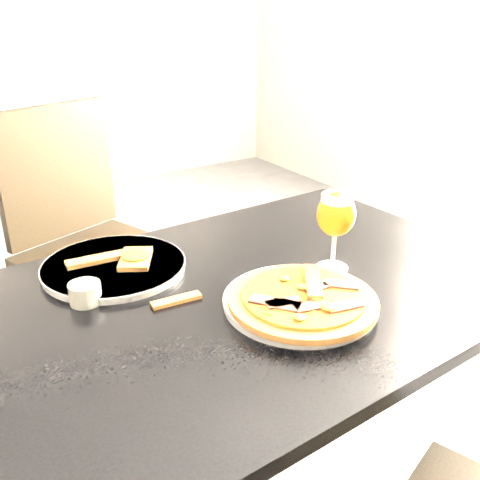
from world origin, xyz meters
TOP-DOWN VIEW (x-y plane):
  - dining_table at (0.28, -0.21)m, footprint 1.23×0.85m
  - chair_far at (0.21, 0.68)m, footprint 0.59×0.59m
  - plate_main at (0.33, -0.33)m, footprint 0.37×0.37m
  - pizza at (0.32, -0.34)m, footprint 0.29×0.29m
  - plate_second at (0.07, 0.02)m, footprint 0.38×0.38m
  - crust_scraps at (0.09, 0.02)m, footprint 0.20×0.13m
  - loose_crust at (0.13, -0.18)m, footprint 0.11×0.03m
  - sauce_cup at (-0.03, -0.09)m, footprint 0.06×0.06m
  - beer_glass at (0.49, -0.24)m, footprint 0.09×0.09m

SIDE VIEW (x-z plane):
  - chair_far at x=0.21m, z-range 0.05..1.05m
  - dining_table at x=0.28m, z-range 0.28..1.03m
  - loose_crust at x=0.13m, z-range 0.75..0.76m
  - plate_main at x=0.33m, z-range 0.75..0.77m
  - plate_second at x=0.07m, z-range 0.75..0.77m
  - sauce_cup at x=-0.03m, z-range 0.75..0.79m
  - crust_scraps at x=0.09m, z-range 0.77..0.78m
  - pizza at x=0.32m, z-range 0.76..0.79m
  - beer_glass at x=0.49m, z-range 0.79..0.97m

